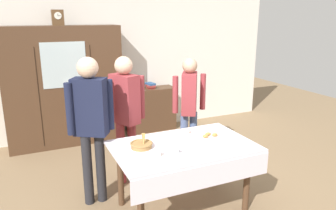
% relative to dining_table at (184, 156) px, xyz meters
% --- Properties ---
extents(ground_plane, '(12.00, 12.00, 0.00)m').
position_rel_dining_table_xyz_m(ground_plane, '(0.00, 0.23, -0.65)').
color(ground_plane, '#846B4C').
rests_on(ground_plane, ground).
extents(back_wall, '(6.40, 0.10, 2.70)m').
position_rel_dining_table_xyz_m(back_wall, '(0.00, 2.88, 0.70)').
color(back_wall, silver).
rests_on(back_wall, ground).
extents(dining_table, '(1.52, 0.97, 0.77)m').
position_rel_dining_table_xyz_m(dining_table, '(0.00, 0.00, 0.00)').
color(dining_table, '#4C3321').
rests_on(dining_table, ground).
extents(wall_cabinet, '(1.87, 0.46, 1.97)m').
position_rel_dining_table_xyz_m(wall_cabinet, '(-0.90, 2.59, 0.33)').
color(wall_cabinet, '#4C3321').
rests_on(wall_cabinet, ground).
extents(mantel_clock, '(0.18, 0.11, 0.24)m').
position_rel_dining_table_xyz_m(mantel_clock, '(-0.91, 2.59, 1.44)').
color(mantel_clock, brown).
rests_on(mantel_clock, wall_cabinet).
extents(bookshelf_low, '(0.91, 0.35, 0.81)m').
position_rel_dining_table_xyz_m(bookshelf_low, '(0.64, 2.64, -0.25)').
color(bookshelf_low, '#4C3321').
rests_on(bookshelf_low, ground).
extents(book_stack, '(0.17, 0.22, 0.10)m').
position_rel_dining_table_xyz_m(book_stack, '(0.64, 2.64, 0.21)').
color(book_stack, '#99332D').
rests_on(book_stack, bookshelf_low).
extents(tea_cup_far_left, '(0.13, 0.13, 0.06)m').
position_rel_dining_table_xyz_m(tea_cup_far_left, '(-0.37, -0.13, 0.14)').
color(tea_cup_far_left, white).
rests_on(tea_cup_far_left, dining_table).
extents(tea_cup_mid_left, '(0.13, 0.13, 0.06)m').
position_rel_dining_table_xyz_m(tea_cup_mid_left, '(0.19, 0.32, 0.14)').
color(tea_cup_mid_left, white).
rests_on(tea_cup_mid_left, dining_table).
extents(tea_cup_back_edge, '(0.13, 0.13, 0.06)m').
position_rel_dining_table_xyz_m(tea_cup_back_edge, '(-0.18, -0.14, 0.14)').
color(tea_cup_back_edge, white).
rests_on(tea_cup_back_edge, dining_table).
extents(bread_basket, '(0.24, 0.24, 0.16)m').
position_rel_dining_table_xyz_m(bread_basket, '(-0.44, 0.15, 0.15)').
color(bread_basket, '#9E7542').
rests_on(bread_basket, dining_table).
extents(pastry_plate, '(0.28, 0.28, 0.05)m').
position_rel_dining_table_xyz_m(pastry_plate, '(0.38, 0.10, 0.13)').
color(pastry_plate, white).
rests_on(pastry_plate, dining_table).
extents(spoon_center, '(0.12, 0.02, 0.01)m').
position_rel_dining_table_xyz_m(spoon_center, '(-0.55, -0.27, 0.12)').
color(spoon_center, silver).
rests_on(spoon_center, dining_table).
extents(spoon_mid_left, '(0.12, 0.02, 0.01)m').
position_rel_dining_table_xyz_m(spoon_mid_left, '(0.09, -0.10, 0.12)').
color(spoon_mid_left, silver).
rests_on(spoon_mid_left, dining_table).
extents(spoon_far_left, '(0.12, 0.02, 0.01)m').
position_rel_dining_table_xyz_m(spoon_far_left, '(-0.55, 0.34, 0.12)').
color(spoon_far_left, silver).
rests_on(spoon_far_left, dining_table).
extents(person_beside_shelf, '(0.52, 0.41, 1.65)m').
position_rel_dining_table_xyz_m(person_beside_shelf, '(-0.39, 0.88, 0.35)').
color(person_beside_shelf, '#933338').
rests_on(person_beside_shelf, ground).
extents(person_near_right_end, '(0.52, 0.41, 1.56)m').
position_rel_dining_table_xyz_m(person_near_right_end, '(0.62, 1.06, 0.29)').
color(person_near_right_end, slate).
rests_on(person_near_right_end, ground).
extents(person_behind_table_left, '(0.52, 0.36, 1.71)m').
position_rel_dining_table_xyz_m(person_behind_table_left, '(-0.87, 0.56, 0.39)').
color(person_behind_table_left, '#232328').
rests_on(person_behind_table_left, ground).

